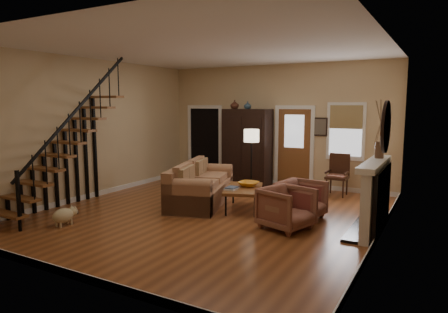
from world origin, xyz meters
The scene contains 15 objects.
room centered at (-0.41, 1.76, 1.51)m, with size 7.00×7.33×3.30m.
staircase centered at (-2.78, -1.30, 1.60)m, with size 0.94×2.80×3.20m, color brown, non-canonical shape.
fireplace centered at (3.13, 0.50, 0.74)m, with size 0.33×1.95×2.30m.
armoire centered at (-0.70, 3.15, 1.05)m, with size 1.30×0.60×2.10m, color black, non-canonical shape.
vase_a centered at (-1.05, 3.05, 2.22)m, with size 0.24×0.24×0.25m, color #4C2619.
vase_b centered at (-0.65, 3.05, 2.21)m, with size 0.20×0.20×0.21m, color #334C60.
sofa centered at (-0.63, 0.63, 0.44)m, with size 1.01×2.34×0.87m, color #966544, non-canonical shape.
coffee_table centered at (0.43, 0.64, 0.24)m, with size 0.73×1.25×0.48m, color brown, non-canonical shape.
bowl centered at (0.48, 0.79, 0.53)m, with size 0.43×0.43×0.10m, color orange.
books centered at (0.31, 0.34, 0.51)m, with size 0.23×0.31×0.06m, color beige, non-canonical shape.
armchair_left centered at (1.70, -0.15, 0.38)m, with size 0.81×0.83×0.76m, color maroon.
armchair_right centered at (1.73, 0.60, 0.38)m, with size 0.80×0.83×0.75m, color maroon.
floor_lamp centered at (-0.02, 1.99, 0.81)m, with size 0.37×0.37×1.63m, color black, non-canonical shape.
side_chair centered at (1.85, 2.95, 0.51)m, with size 0.54×0.54×1.02m, color #3A1E12, non-canonical shape.
dog centered at (-1.96, -2.01, 0.17)m, with size 0.27×0.47×0.34m, color beige, non-canonical shape.
Camera 1 is at (4.14, -6.80, 2.24)m, focal length 32.00 mm.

